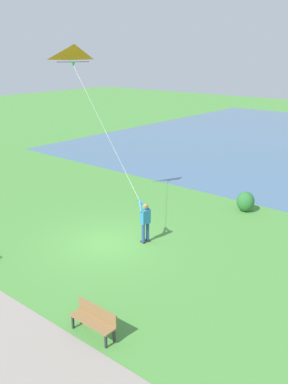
% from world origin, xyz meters
% --- Properties ---
extents(ground_plane, '(120.00, 120.00, 0.00)m').
position_xyz_m(ground_plane, '(0.00, 0.00, 0.00)').
color(ground_plane, '#4C8E3D').
extents(walkway_path, '(2.69, 32.02, 0.02)m').
position_xyz_m(walkway_path, '(6.15, 2.00, 0.01)').
color(walkway_path, gray).
rests_on(walkway_path, ground).
extents(person_kite_flyer, '(0.52, 0.62, 1.83)m').
position_xyz_m(person_kite_flyer, '(-1.13, 1.18, 1.05)').
color(person_kite_flyer, '#232328').
rests_on(person_kite_flyer, ground).
extents(flying_kite, '(1.76, 5.15, 6.20)m').
position_xyz_m(flying_kite, '(-2.00, -3.72, 7.49)').
color(flying_kite, orange).
extents(park_bench_far_walkway, '(0.45, 1.50, 0.88)m').
position_xyz_m(park_bench_far_walkway, '(4.46, 3.98, 0.51)').
color(park_bench_far_walkway, olive).
rests_on(park_bench_far_walkway, ground).
extents(lakeside_shrub, '(0.87, 0.89, 1.03)m').
position_xyz_m(lakeside_shrub, '(-7.18, 2.75, 0.52)').
color(lakeside_shrub, '#2D7033').
rests_on(lakeside_shrub, ground).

